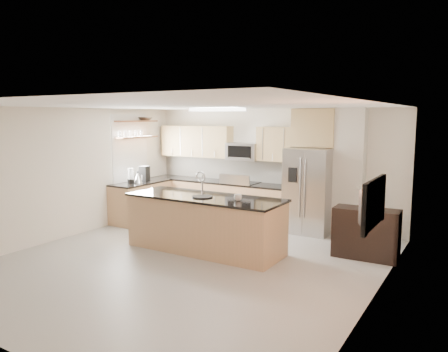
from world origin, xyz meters
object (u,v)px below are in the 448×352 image
Objects in this scene: credenza at (366,233)px; island at (205,223)px; blender at (131,177)px; coffee_maker at (144,174)px; refrigerator at (309,191)px; cup at (238,197)px; television at (365,202)px; range at (241,202)px; flower_vase at (371,187)px; platter at (202,197)px; kettle at (138,178)px; microwave at (243,152)px; bowl at (145,118)px.

island is at bearing -159.55° from credenza.
blender is 0.48m from coffee_maker.
refrigerator reaches higher than cup.
island is 3.26m from television.
flower_vase is (3.15, -1.17, 0.77)m from range.
coffee_maker reaches higher than credenza.
kettle is at bearing 156.24° from platter.
refrigerator is 3.86m from coffee_maker.
range is 1.06× the size of television.
flower_vase is at bearing 29.42° from cup.
range is 0.64× the size of refrigerator.
television is at bearing -42.75° from microwave.
bowl is at bearing 103.37° from blender.
blender is 5.24m from flower_vase.
flower_vase is at bearing -2.90° from coffee_maker.
bowl reaches higher than cup.
television reaches higher than flower_vase.
blender is (-3.73, -1.34, 0.18)m from refrigerator.
refrigerator reaches higher than coffee_maker.
island is 20.95× the size of cup.
blender reaches higher than platter.
cup is at bearing -63.39° from microwave.
island is 0.90m from cup.
microwave is 2.64m from island.
refrigerator is at bearing 12.89° from coffee_maker.
television reaches higher than credenza.
bowl reaches higher than island.
microwave is 2.50m from kettle.
microwave reaches higher than platter.
microwave is at bearing 155.91° from credenza.
bowl is (-0.15, 0.26, 1.30)m from coffee_maker.
refrigerator reaches higher than blender.
cup is at bearing -15.17° from blender.
cup is 0.18× the size of flower_vase.
platter is at bearing -77.70° from range.
credenza is (1.44, -1.11, -0.46)m from refrigerator.
range is at bearing 102.60° from island.
credenza is 2.29m from cup.
bowl reaches higher than blender.
blender is 1.52m from bowl.
kettle is (-3.68, -1.16, 0.15)m from refrigerator.
refrigerator reaches higher than platter.
blender is 0.87× the size of bowl.
blender is (-2.07, -1.51, -0.56)m from microwave.
flower_vase is at bearing -5.52° from bowl.
platter is 2.96m from coffee_maker.
flower_vase is at bearing 2.34° from blender.
television reaches higher than island.
flower_vase is at bearing -16.98° from credenza.
credenza is 3.09× the size of blender.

